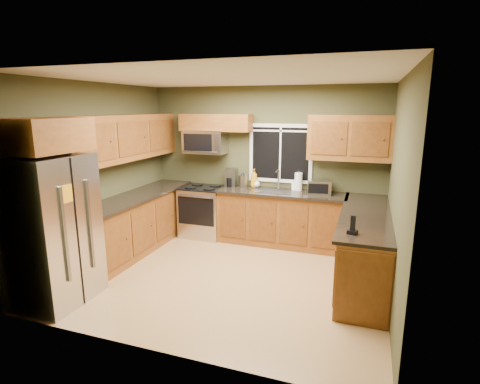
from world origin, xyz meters
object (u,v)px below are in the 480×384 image
Objects in this scene: refrigerator at (53,230)px; kettle at (243,180)px; paper_towel_roll at (298,182)px; range at (203,211)px; coffee_maker at (231,178)px; toaster_oven at (319,187)px; soap_bottle_a at (254,178)px; soap_bottle_c at (257,183)px; cordless_phone at (353,228)px; soap_bottle_b at (294,185)px; microwave at (205,142)px.

kettle is (1.41, 2.90, 0.16)m from refrigerator.
refrigerator is at bearing -128.72° from paper_towel_roll.
coffee_maker is (0.48, 0.17, 0.62)m from range.
toaster_oven is (2.77, 2.82, 0.16)m from refrigerator.
soap_bottle_a reaches higher than range.
range is 6.04× the size of soap_bottle_c.
range is 4.36× the size of cordless_phone.
toaster_oven is 2.64× the size of soap_bottle_c.
paper_towel_roll is at bearing -14.92° from soap_bottle_b.
microwave reaches higher than soap_bottle_c.
microwave is 3.43m from cordless_phone.
kettle reaches higher than soap_bottle_c.
soap_bottle_c is (0.05, 0.00, -0.08)m from soap_bottle_a.
microwave is 1.77m from soap_bottle_b.
coffee_maker is 1.22m from paper_towel_roll.
paper_towel_roll is 2.29m from cordless_phone.
refrigerator is 2.89m from range.
soap_bottle_c is at bearing 0.00° from soap_bottle_a.
cordless_phone reaches higher than soap_bottle_c.
cordless_phone is at bearing 15.21° from refrigerator.
refrigerator is at bearing -164.79° from cordless_phone.
soap_bottle_a is at bearing 5.98° from microwave.
refrigerator is at bearing -115.92° from kettle.
paper_towel_roll is 1.03× the size of soap_bottle_a.
microwave is at bearing -176.68° from soap_bottle_b.
refrigerator is 3.51m from cordless_phone.
toaster_oven is at bearing -9.16° from soap_bottle_c.
toaster_oven is 1.60m from coffee_maker.
kettle is (-1.36, 0.08, 0.01)m from toaster_oven.
range is 0.80m from coffee_maker.
microwave is at bearing 177.57° from toaster_oven.
refrigerator is 6.62× the size of kettle.
soap_bottle_a is (0.90, 0.09, -0.63)m from microwave.
kettle is 1.27× the size of cordless_phone.
toaster_oven reaches higher than cordless_phone.
kettle is (0.24, -0.04, -0.02)m from coffee_maker.
coffee_maker is 0.93× the size of paper_towel_roll.
coffee_maker is 1.45× the size of cordless_phone.
soap_bottle_a is at bearing 180.00° from soap_bottle_b.
soap_bottle_a reaches higher than kettle.
microwave is 2.35× the size of soap_bottle_a.
cordless_phone is at bearing -42.35° from coffee_maker.
toaster_oven is 0.41m from paper_towel_roll.
toaster_oven is at bearing -2.43° from microwave.
soap_bottle_b is (1.62, 0.23, 0.56)m from range.
cordless_phone is (1.75, -2.08, -0.01)m from soap_bottle_c.
microwave reaches higher than soap_bottle_a.
cordless_phone is at bearing -49.21° from soap_bottle_a.
kettle is at bearing -175.27° from paper_towel_roll.
coffee_maker reaches higher than soap_bottle_c.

